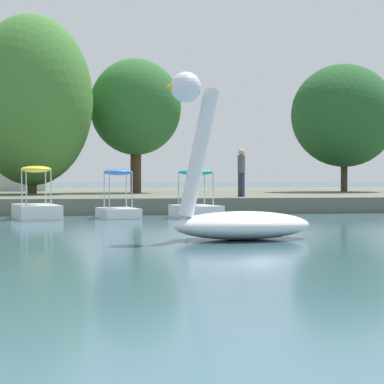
# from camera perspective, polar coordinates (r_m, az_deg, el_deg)

# --- Properties ---
(ground_plane) EXTENTS (443.71, 443.71, 0.00)m
(ground_plane) POSITION_cam_1_polar(r_m,az_deg,el_deg) (4.50, 9.00, -14.71)
(ground_plane) COLOR #385966
(shore_bank_far) EXTENTS (117.06, 27.81, 0.56)m
(shore_bank_far) POSITION_cam_1_polar(r_m,az_deg,el_deg) (36.98, -7.06, -0.36)
(shore_bank_far) COLOR #5B6051
(shore_bank_far) RESTS_ON ground_plane
(swan_boat) EXTENTS (3.10, 1.90, 3.32)m
(swan_boat) POSITION_cam_1_polar(r_m,az_deg,el_deg) (13.83, 3.52, -1.39)
(swan_boat) COLOR white
(swan_boat) RESTS_ON ground_plane
(pedal_boat_teal) EXTENTS (1.53, 2.03, 1.53)m
(pedal_boat_teal) POSITION_cam_1_polar(r_m,az_deg,el_deg) (21.45, 0.32, -1.01)
(pedal_boat_teal) COLOR white
(pedal_boat_teal) RESTS_ON ground_plane
(pedal_boat_blue) EXTENTS (1.37, 1.88, 1.53)m
(pedal_boat_blue) POSITION_cam_1_polar(r_m,az_deg,el_deg) (21.39, -6.13, -1.00)
(pedal_boat_blue) COLOR white
(pedal_boat_blue) RESTS_ON ground_plane
(pedal_boat_yellow) EXTENTS (1.67, 2.57, 1.61)m
(pedal_boat_yellow) POSITION_cam_1_polar(r_m,az_deg,el_deg) (21.40, -12.76, -1.08)
(pedal_boat_yellow) COLOR white
(pedal_boat_yellow) RESTS_ON ground_plane
(tree_willow_near_path) EXTENTS (7.32, 7.32, 7.68)m
(tree_willow_near_path) POSITION_cam_1_polar(r_m,az_deg,el_deg) (30.42, -13.11, 7.41)
(tree_willow_near_path) COLOR #4C3823
(tree_willow_near_path) RESTS_ON shore_bank_far
(tree_broadleaf_left) EXTENTS (7.73, 7.49, 6.43)m
(tree_broadleaf_left) POSITION_cam_1_polar(r_m,az_deg,el_deg) (35.79, 12.49, 6.17)
(tree_broadleaf_left) COLOR #423323
(tree_broadleaf_left) RESTS_ON shore_bank_far
(tree_broadleaf_behind_dock) EXTENTS (5.19, 4.92, 6.28)m
(tree_broadleaf_behind_dock) POSITION_cam_1_polar(r_m,az_deg,el_deg) (32.63, -4.68, 6.98)
(tree_broadleaf_behind_dock) COLOR #423323
(tree_broadleaf_behind_dock) RESTS_ON shore_bank_far
(person_on_path) EXTENTS (0.29, 0.30, 1.75)m
(person_on_path) POSITION_cam_1_polar(r_m,az_deg,el_deg) (25.23, 4.10, 1.73)
(person_on_path) COLOR #23283D
(person_on_path) RESTS_ON shore_bank_far
(parked_van) EXTENTS (4.37, 2.16, 1.95)m
(parked_van) POSITION_cam_1_polar(r_m,az_deg,el_deg) (38.15, -15.18, 1.66)
(parked_van) COLOR silver
(parked_van) RESTS_ON shore_bank_far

